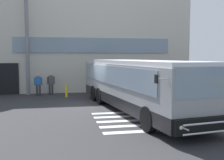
# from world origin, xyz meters

# --- Properties ---
(ground_plane) EXTENTS (80.00, 90.00, 0.02)m
(ground_plane) POSITION_xyz_m (0.00, 0.00, -0.01)
(ground_plane) COLOR #2B2B2D
(ground_plane) RESTS_ON ground
(bay_paint_stripes) EXTENTS (4.40, 3.96, 0.01)m
(bay_paint_stripes) POSITION_xyz_m (2.00, -4.20, 0.00)
(bay_paint_stripes) COLOR silver
(bay_paint_stripes) RESTS_ON ground
(terminal_building) EXTENTS (20.35, 13.80, 8.75)m
(terminal_building) POSITION_xyz_m (-0.68, 11.57, 4.37)
(terminal_building) COLOR beige
(terminal_building) RESTS_ON ground
(entry_support_column) EXTENTS (0.28, 0.28, 7.39)m
(entry_support_column) POSITION_xyz_m (-4.12, 5.40, 3.69)
(entry_support_column) COLOR slate
(entry_support_column) RESTS_ON ground
(bus_main_foreground) EXTENTS (4.16, 12.24, 2.70)m
(bus_main_foreground) POSITION_xyz_m (2.17, -2.07, 1.34)
(bus_main_foreground) COLOR gray
(bus_main_foreground) RESTS_ON ground
(passenger_near_column) EXTENTS (0.59, 0.23, 1.68)m
(passenger_near_column) POSITION_xyz_m (-3.32, 4.50, 0.93)
(passenger_near_column) COLOR #2D2D33
(passenger_near_column) RESTS_ON ground
(passenger_by_doorway) EXTENTS (0.57, 0.31, 1.68)m
(passenger_by_doorway) POSITION_xyz_m (-2.43, 5.05, 0.93)
(passenger_by_doorway) COLOR #2D2D33
(passenger_by_doorway) RESTS_ON ground
(safety_bollard_yellow) EXTENTS (0.18, 0.18, 0.90)m
(safety_bollard_yellow) POSITION_xyz_m (-1.31, 3.60, 0.45)
(safety_bollard_yellow) COLOR yellow
(safety_bollard_yellow) RESTS_ON ground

